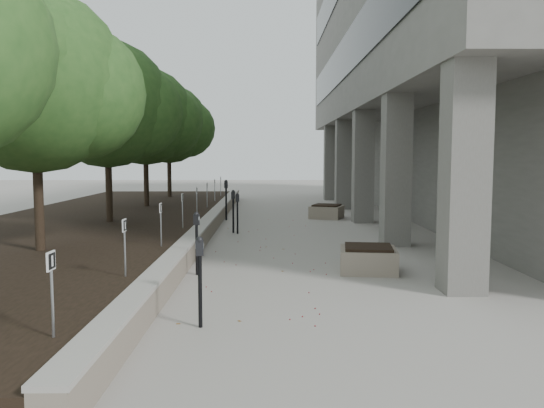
{
  "coord_description": "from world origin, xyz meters",
  "views": [
    {
      "loc": [
        0.01,
        -8.29,
        2.39
      ],
      "look_at": [
        0.11,
        5.92,
        1.12
      ],
      "focal_mm": 35.65,
      "sensor_mm": 36.0,
      "label": 1
    }
  ],
  "objects": [
    {
      "name": "ground",
      "position": [
        0.0,
        0.0,
        0.0
      ],
      "size": [
        90.0,
        90.0,
        0.0
      ],
      "primitive_type": "plane",
      "color": "gray",
      "rests_on": "ground"
    },
    {
      "name": "parking_meter_2",
      "position": [
        -1.42,
        2.4,
        0.64
      ],
      "size": [
        0.14,
        0.12,
        1.28
      ],
      "primitive_type": null,
      "rotation": [
        0.0,
        0.0,
        -0.24
      ],
      "color": "black",
      "rests_on": "ground"
    },
    {
      "name": "parking_meter_5",
      "position": [
        -1.55,
        11.66,
        0.75
      ],
      "size": [
        0.15,
        0.11,
        1.51
      ],
      "primitive_type": null,
      "rotation": [
        0.0,
        0.0,
        -0.0
      ],
      "color": "black",
      "rests_on": "ground"
    },
    {
      "name": "parking_sign_5",
      "position": [
        -2.35,
        9.5,
        0.88
      ],
      "size": [
        0.04,
        0.22,
        0.96
      ],
      "primitive_type": null,
      "color": "black",
      "rests_on": "planting_bed"
    },
    {
      "name": "retaining_wall",
      "position": [
        -1.82,
        9.0,
        0.25
      ],
      "size": [
        0.39,
        26.0,
        0.5
      ],
      "primitive_type": null,
      "color": "gray",
      "rests_on": "ground"
    },
    {
      "name": "crabapple_tree_4",
      "position": [
        -4.8,
        13.0,
        3.12
      ],
      "size": [
        4.6,
        4.0,
        5.44
      ],
      "primitive_type": null,
      "color": "#274F1E",
      "rests_on": "planting_bed"
    },
    {
      "name": "parking_meter_3",
      "position": [
        -1.07,
        8.33,
        0.67
      ],
      "size": [
        0.14,
        0.11,
        1.34
      ],
      "primitive_type": null,
      "rotation": [
        0.0,
        0.0,
        -0.1
      ],
      "color": "black",
      "rests_on": "ground"
    },
    {
      "name": "berry_scatter",
      "position": [
        -0.1,
        5.0,
        0.01
      ],
      "size": [
        3.3,
        14.1,
        0.02
      ],
      "primitive_type": null,
      "color": "maroon",
      "rests_on": "ground"
    },
    {
      "name": "parking_sign_8",
      "position": [
        -2.35,
        18.5,
        0.88
      ],
      "size": [
        0.04,
        0.22,
        0.96
      ],
      "primitive_type": null,
      "color": "black",
      "rests_on": "planting_bed"
    },
    {
      "name": "parking_sign_2",
      "position": [
        -2.35,
        0.5,
        0.88
      ],
      "size": [
        0.04,
        0.22,
        0.96
      ],
      "primitive_type": null,
      "color": "black",
      "rests_on": "planting_bed"
    },
    {
      "name": "crabapple_tree_3",
      "position": [
        -4.8,
        8.0,
        3.12
      ],
      "size": [
        4.6,
        4.0,
        5.44
      ],
      "primitive_type": null,
      "color": "#274F1E",
      "rests_on": "planting_bed"
    },
    {
      "name": "crabapple_tree_2",
      "position": [
        -4.8,
        3.0,
        3.12
      ],
      "size": [
        4.6,
        4.0,
        5.44
      ],
      "primitive_type": null,
      "color": "#274F1E",
      "rests_on": "planting_bed"
    },
    {
      "name": "planter_front",
      "position": [
        2.08,
        2.71,
        0.27
      ],
      "size": [
        1.28,
        1.28,
        0.53
      ],
      "primitive_type": null,
      "rotation": [
        0.0,
        0.0,
        -0.13
      ],
      "color": "gray",
      "rests_on": "ground"
    },
    {
      "name": "parking_sign_1",
      "position": [
        -2.35,
        -2.5,
        0.88
      ],
      "size": [
        0.04,
        0.22,
        0.96
      ],
      "primitive_type": null,
      "color": "black",
      "rests_on": "planting_bed"
    },
    {
      "name": "parking_sign_3",
      "position": [
        -2.35,
        3.5,
        0.88
      ],
      "size": [
        0.04,
        0.22,
        0.96
      ],
      "primitive_type": null,
      "color": "black",
      "rests_on": "planting_bed"
    },
    {
      "name": "planter_back",
      "position": [
        2.25,
        12.25,
        0.27
      ],
      "size": [
        1.46,
        1.46,
        0.53
      ],
      "primitive_type": null,
      "rotation": [
        0.0,
        0.0,
        -0.35
      ],
      "color": "gray",
      "rests_on": "ground"
    },
    {
      "name": "parking_sign_4",
      "position": [
        -2.35,
        6.5,
        0.88
      ],
      "size": [
        0.04,
        0.22,
        0.96
      ],
      "primitive_type": null,
      "color": "black",
      "rests_on": "planting_bed"
    },
    {
      "name": "parking_meter_4",
      "position": [
        -0.93,
        8.13,
        0.63
      ],
      "size": [
        0.14,
        0.11,
        1.25
      ],
      "primitive_type": null,
      "rotation": [
        0.0,
        0.0,
        0.17
      ],
      "color": "black",
      "rests_on": "ground"
    },
    {
      "name": "parking_sign_6",
      "position": [
        -2.35,
        12.5,
        0.88
      ],
      "size": [
        0.04,
        0.22,
        0.96
      ],
      "primitive_type": null,
      "color": "black",
      "rests_on": "planting_bed"
    },
    {
      "name": "brutalist_building",
      "position": [
        9.5,
        13.0,
        7.5
      ],
      "size": [
        13.1,
        26.0,
        15.0
      ],
      "primitive_type": null,
      "color": "slate",
      "rests_on": "ground"
    },
    {
      "name": "crabapple_tree_5",
      "position": [
        -4.8,
        18.0,
        3.12
      ],
      "size": [
        4.6,
        4.0,
        5.44
      ],
      "primitive_type": null,
      "color": "#274F1E",
      "rests_on": "planting_bed"
    },
    {
      "name": "planting_bed",
      "position": [
        -5.5,
        9.0,
        0.2
      ],
      "size": [
        7.0,
        26.0,
        0.4
      ],
      "primitive_type": "cube",
      "color": "black",
      "rests_on": "ground"
    },
    {
      "name": "parking_meter_1",
      "position": [
        -0.94,
        -0.93,
        0.64
      ],
      "size": [
        0.14,
        0.11,
        1.28
      ],
      "primitive_type": null,
      "rotation": [
        0.0,
        0.0,
        0.13
      ],
      "color": "black",
      "rests_on": "ground"
    },
    {
      "name": "parking_sign_7",
      "position": [
        -2.35,
        15.5,
        0.88
      ],
      "size": [
        0.04,
        0.22,
        0.96
      ],
      "primitive_type": null,
      "color": "black",
      "rests_on": "planting_bed"
    }
  ]
}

